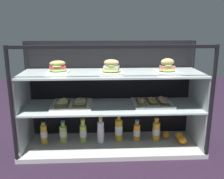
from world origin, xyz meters
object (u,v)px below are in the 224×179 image
Objects in this scene: juice_bottle_near_post at (63,133)px; juice_bottle_front_second at (119,130)px; plated_roll_sandwich_mid_right at (167,68)px; juice_bottle_back_center at (156,131)px; orange_fruit_rolled_forward at (183,140)px; juice_bottle_tucked_behind at (83,133)px; orange_fruit_near_left_post at (179,136)px; open_sandwich_tray_left_of_center at (72,104)px; juice_bottle_front_middle at (137,132)px; plated_roll_sandwich_right_of_center at (111,68)px; orange_fruit_beside_bottles at (166,135)px; juice_bottle_front_right_end at (101,132)px; plated_roll_sandwich_mid_left at (58,68)px; open_sandwich_tray_near_left_corner at (152,102)px; juice_bottle_front_fourth at (44,134)px.

juice_bottle_near_post is 0.81× the size of juice_bottle_front_second.
juice_bottle_back_center is (-0.05, 0.08, -0.60)m from plated_roll_sandwich_mid_right.
orange_fruit_rolled_forward is at bearing -1.70° from plated_roll_sandwich_mid_right.
orange_fruit_near_left_post is at bearing -0.81° from juice_bottle_tucked_behind.
orange_fruit_near_left_post is at bearing 1.58° from open_sandwich_tray_left_of_center.
open_sandwich_tray_left_of_center is at bearing 176.67° from orange_fruit_rolled_forward.
juice_bottle_front_middle is at bearing 4.49° from open_sandwich_tray_left_of_center.
plated_roll_sandwich_right_of_center is 0.84m from orange_fruit_beside_bottles.
juice_bottle_front_second reaches higher than orange_fruit_near_left_post.
juice_bottle_tucked_behind is 0.16m from juice_bottle_front_right_end.
plated_roll_sandwich_mid_left is 0.53× the size of open_sandwich_tray_near_left_corner.
plated_roll_sandwich_mid_left reaches higher than juice_bottle_near_post.
juice_bottle_front_fourth is 1.07× the size of juice_bottle_near_post.
orange_fruit_near_left_post is at bearing -0.00° from juice_bottle_back_center.
open_sandwich_tray_near_left_corner is at bearing -2.46° from juice_bottle_near_post.
open_sandwich_tray_left_of_center is at bearing -175.49° from orange_fruit_beside_bottles.
juice_bottle_tucked_behind is 0.77m from orange_fruit_beside_bottles.
juice_bottle_back_center is (0.86, 0.03, -0.59)m from plated_roll_sandwich_mid_left.
juice_bottle_front_fourth is 0.90× the size of juice_bottle_front_right_end.
juice_bottle_front_right_end reaches higher than orange_fruit_rolled_forward.
juice_bottle_front_fourth reaches higher than orange_fruit_rolled_forward.
juice_bottle_front_right_end is 0.97× the size of juice_bottle_front_second.
open_sandwich_tray_near_left_corner reaches higher than open_sandwich_tray_left_of_center.
plated_roll_sandwich_mid_right reaches higher than plated_roll_sandwich_right_of_center.
juice_bottle_front_second reaches higher than juice_bottle_near_post.
plated_roll_sandwich_mid_left is at bearing -165.99° from juice_bottle_tucked_behind.
juice_bottle_tucked_behind is (-0.25, 0.09, -0.60)m from plated_roll_sandwich_right_of_center.
orange_fruit_rolled_forward is at bearing -20.62° from juice_bottle_back_center.
juice_bottle_front_second is (0.17, 0.03, 0.00)m from juice_bottle_front_right_end.
juice_bottle_front_right_end is at bearing -4.80° from juice_bottle_near_post.
juice_bottle_near_post is (0.17, 0.03, -0.01)m from juice_bottle_front_fourth.
plated_roll_sandwich_mid_left is 0.92× the size of juice_bottle_front_middle.
plated_roll_sandwich_mid_left reaches higher than orange_fruit_rolled_forward.
juice_bottle_back_center is at bearing -1.07° from juice_bottle_tucked_behind.
juice_bottle_front_fourth is at bearing -175.80° from juice_bottle_tucked_behind.
orange_fruit_rolled_forward is (0.12, -0.12, 0.00)m from orange_fruit_beside_bottles.
plated_roll_sandwich_mid_left is 1.26m from orange_fruit_rolled_forward.
juice_bottle_tucked_behind is 0.90m from orange_fruit_rolled_forward.
plated_roll_sandwich_right_of_center reaches higher than juice_bottle_tucked_behind.
juice_bottle_front_middle is at bearing 177.30° from orange_fruit_near_left_post.
juice_bottle_front_fourth is (-0.60, 0.06, -0.60)m from plated_roll_sandwich_right_of_center.
open_sandwich_tray_near_left_corner is at bearing -159.01° from orange_fruit_beside_bottles.
juice_bottle_near_post reaches higher than orange_fruit_beside_bottles.
open_sandwich_tray_left_of_center is 1.37× the size of juice_bottle_front_second.
juice_bottle_near_post is at bearing 177.54° from open_sandwich_tray_near_left_corner.
plated_roll_sandwich_mid_right is 0.76× the size of juice_bottle_front_second.
juice_bottle_near_post is at bearing 174.64° from orange_fruit_rolled_forward.
orange_fruit_beside_bottles is (0.10, 0.04, -0.06)m from juice_bottle_back_center.
open_sandwich_tray_left_of_center is at bearing 4.35° from plated_roll_sandwich_mid_left.
open_sandwich_tray_left_of_center is 0.81m from juice_bottle_back_center.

